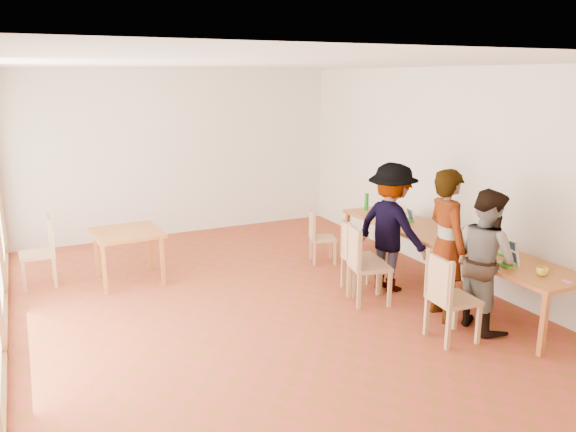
# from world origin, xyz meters

# --- Properties ---
(ground) EXTENTS (8.00, 8.00, 0.00)m
(ground) POSITION_xyz_m (0.00, 0.00, 0.00)
(ground) COLOR #A63E28
(ground) RESTS_ON ground
(wall_back) EXTENTS (6.00, 0.10, 3.00)m
(wall_back) POSITION_xyz_m (0.00, 4.00, 1.50)
(wall_back) COLOR silver
(wall_back) RESTS_ON ground
(wall_front) EXTENTS (6.00, 0.10, 3.00)m
(wall_front) POSITION_xyz_m (0.00, -4.00, 1.50)
(wall_front) COLOR silver
(wall_front) RESTS_ON ground
(wall_right) EXTENTS (0.10, 8.00, 3.00)m
(wall_right) POSITION_xyz_m (3.00, 0.00, 1.50)
(wall_right) COLOR silver
(wall_right) RESTS_ON ground
(ceiling) EXTENTS (6.00, 8.00, 0.04)m
(ceiling) POSITION_xyz_m (0.00, 0.00, 3.02)
(ceiling) COLOR white
(ceiling) RESTS_ON wall_back
(communal_table) EXTENTS (0.80, 4.00, 0.75)m
(communal_table) POSITION_xyz_m (2.50, -0.43, 0.70)
(communal_table) COLOR #B55928
(communal_table) RESTS_ON ground
(side_table) EXTENTS (0.90, 0.90, 0.75)m
(side_table) POSITION_xyz_m (-1.32, 1.77, 0.67)
(side_table) COLOR #B55928
(side_table) RESTS_ON ground
(chair_near) EXTENTS (0.50, 0.50, 0.53)m
(chair_near) POSITION_xyz_m (1.47, -1.65, 0.61)
(chair_near) COLOR tan
(chair_near) RESTS_ON ground
(chair_mid) EXTENTS (0.58, 0.58, 0.55)m
(chair_mid) POSITION_xyz_m (1.24, -0.33, 0.63)
(chair_mid) COLOR tan
(chair_mid) RESTS_ON ground
(chair_far) EXTENTS (0.52, 0.52, 0.51)m
(chair_far) POSITION_xyz_m (1.37, 0.05, 0.59)
(chair_far) COLOR tan
(chair_far) RESTS_ON ground
(chair_empty) EXTENTS (0.48, 0.48, 0.43)m
(chair_empty) POSITION_xyz_m (1.51, 1.35, 0.50)
(chair_empty) COLOR tan
(chair_empty) RESTS_ON ground
(chair_spare) EXTENTS (0.46, 0.46, 0.51)m
(chair_spare) POSITION_xyz_m (-2.40, 2.14, 0.59)
(chair_spare) COLOR tan
(chair_spare) RESTS_ON ground
(person_near) EXTENTS (0.56, 0.74, 1.84)m
(person_near) POSITION_xyz_m (1.89, -1.13, 0.92)
(person_near) COLOR gray
(person_near) RESTS_ON ground
(person_mid) EXTENTS (0.69, 0.85, 1.65)m
(person_mid) POSITION_xyz_m (2.12, -1.54, 0.83)
(person_mid) COLOR gray
(person_mid) RESTS_ON ground
(person_far) EXTENTS (0.91, 1.26, 1.76)m
(person_far) POSITION_xyz_m (1.85, -0.09, 0.88)
(person_far) COLOR gray
(person_far) RESTS_ON ground
(laptop_near) EXTENTS (0.21, 0.23, 0.18)m
(laptop_near) POSITION_xyz_m (2.39, -1.64, 0.80)
(laptop_near) COLOR green
(laptop_near) RESTS_ON communal_table
(laptop_mid) EXTENTS (0.20, 0.23, 0.19)m
(laptop_mid) POSITION_xyz_m (2.68, -1.34, 0.80)
(laptop_mid) COLOR green
(laptop_mid) RESTS_ON communal_table
(laptop_far) EXTENTS (0.26, 0.28, 0.20)m
(laptop_far) POSITION_xyz_m (2.60, 0.53, 0.81)
(laptop_far) COLOR green
(laptop_far) RESTS_ON communal_table
(yellow_mug) EXTENTS (0.14, 0.14, 0.10)m
(yellow_mug) POSITION_xyz_m (2.44, -2.06, 0.80)
(yellow_mug) COLOR gold
(yellow_mug) RESTS_ON communal_table
(green_bottle) EXTENTS (0.07, 0.07, 0.28)m
(green_bottle) POSITION_xyz_m (2.41, 1.36, 0.89)
(green_bottle) COLOR #157014
(green_bottle) RESTS_ON communal_table
(clear_glass) EXTENTS (0.07, 0.07, 0.09)m
(clear_glass) POSITION_xyz_m (2.69, 0.60, 0.80)
(clear_glass) COLOR silver
(clear_glass) RESTS_ON communal_table
(condiment_cup) EXTENTS (0.08, 0.08, 0.06)m
(condiment_cup) POSITION_xyz_m (2.71, 1.31, 0.78)
(condiment_cup) COLOR white
(condiment_cup) RESTS_ON communal_table
(pink_phone) EXTENTS (0.05, 0.10, 0.01)m
(pink_phone) POSITION_xyz_m (2.50, -2.32, 0.76)
(pink_phone) COLOR #DD4D90
(pink_phone) RESTS_ON communal_table
(black_pouch) EXTENTS (0.16, 0.26, 0.09)m
(black_pouch) POSITION_xyz_m (2.30, 0.51, 0.80)
(black_pouch) COLOR black
(black_pouch) RESTS_ON communal_table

